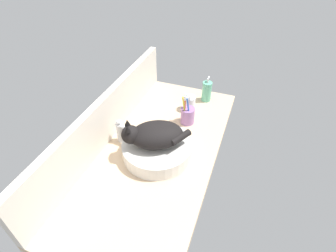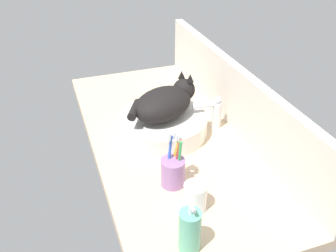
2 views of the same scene
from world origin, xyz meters
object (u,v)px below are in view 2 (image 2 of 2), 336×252
at_px(soap_dispenser, 190,231).
at_px(cat, 165,102).
at_px(sink_basin, 163,125).
at_px(water_glass, 195,198).
at_px(toothbrush_cup, 173,171).
at_px(faucet, 214,111).

bearing_deg(soap_dispenser, cat, 167.56).
relative_size(sink_basin, soap_dispenser, 2.12).
distance_m(sink_basin, water_glass, 0.42).
height_order(sink_basin, water_glass, water_glass).
bearing_deg(cat, toothbrush_cup, -14.21).
relative_size(sink_basin, faucet, 2.49).
height_order(faucet, toothbrush_cup, toothbrush_cup).
bearing_deg(sink_basin, soap_dispenser, -11.42).
xyz_separation_m(sink_basin, water_glass, (0.42, -0.04, 0.00)).
xyz_separation_m(sink_basin, toothbrush_cup, (0.29, -0.06, 0.02)).
distance_m(soap_dispenser, water_glass, 0.15).
bearing_deg(toothbrush_cup, water_glass, 11.04).
distance_m(sink_basin, faucet, 0.21).
bearing_deg(sink_basin, water_glass, -5.47).
bearing_deg(faucet, toothbrush_cup, -44.77).
relative_size(soap_dispenser, water_glass, 1.83).
relative_size(faucet, soap_dispenser, 0.85).
bearing_deg(cat, sink_basin, -58.98).
bearing_deg(toothbrush_cup, sink_basin, 167.63).
bearing_deg(toothbrush_cup, faucet, 135.23).
xyz_separation_m(cat, faucet, (0.03, 0.19, -0.06)).
height_order(sink_basin, soap_dispenser, soap_dispenser).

